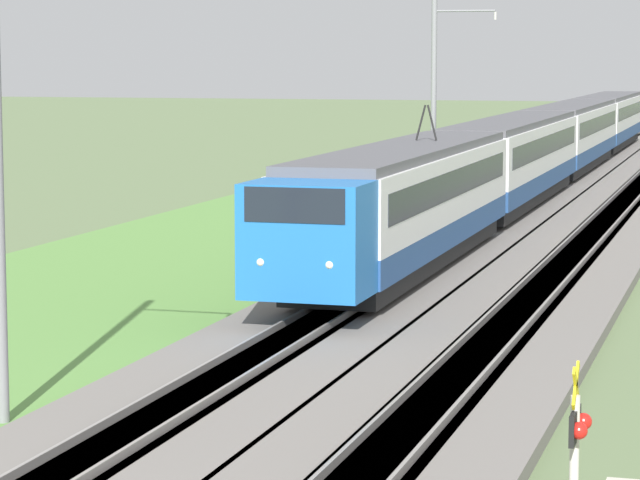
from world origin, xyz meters
TOP-DOWN VIEW (x-y plane):
  - ballast_main at (50.00, 0.00)m, footprint 240.00×4.40m
  - ballast_adjacent at (50.00, -4.29)m, footprint 240.00×4.40m
  - track_main at (50.00, 0.00)m, footprint 240.00×1.57m
  - track_adjacent at (50.00, -4.29)m, footprint 240.00×1.57m
  - grass_verge at (50.00, 6.39)m, footprint 240.00×13.80m
  - passenger_train at (56.02, 0.00)m, footprint 80.70×2.90m
  - crossing_signal_far at (1.05, -7.80)m, footprint 0.70×0.23m
  - catenary_mast_mid at (42.66, 2.62)m, footprint 0.22×2.56m

SIDE VIEW (x-z plane):
  - grass_verge at x=50.00m, z-range 0.00..0.12m
  - ballast_main at x=50.00m, z-range 0.00..0.30m
  - ballast_adjacent at x=50.00m, z-range 0.00..0.30m
  - track_main at x=50.00m, z-range -0.07..0.38m
  - track_adjacent at x=50.00m, z-range -0.07..0.38m
  - crossing_signal_far at x=1.05m, z-range 0.30..3.24m
  - passenger_train at x=56.02m, z-range -0.17..4.76m
  - catenary_mast_mid at x=42.66m, z-range 0.14..9.18m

